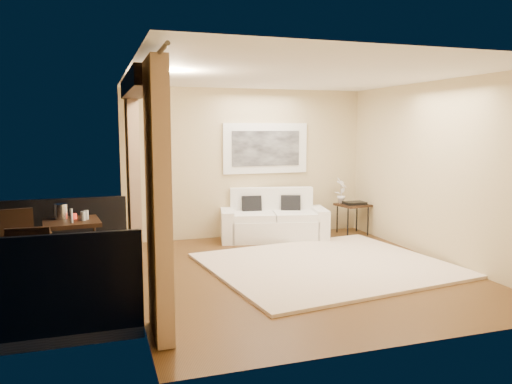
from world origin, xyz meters
TOP-DOWN VIEW (x-y plane):
  - floor at (0.00, 0.00)m, footprint 5.00×5.00m
  - room_shell at (-2.13, 0.00)m, footprint 5.00×6.40m
  - balcony at (-3.31, 0.00)m, footprint 1.81×2.60m
  - curtains at (-2.11, 0.00)m, footprint 0.16×4.80m
  - artwork at (0.35, 2.46)m, footprint 1.62×0.07m
  - rug at (0.48, 0.12)m, footprint 3.62×3.25m
  - sofa at (0.37, 2.09)m, footprint 2.01×1.18m
  - side_table at (1.93, 2.00)m, footprint 0.61×0.61m
  - tray at (1.95, 1.95)m, footprint 0.39×0.29m
  - orchid at (1.76, 2.15)m, footprint 0.31×0.29m
  - bistro_table at (-2.98, 0.51)m, footprint 0.76×0.76m
  - balcony_chair_far at (-3.63, 0.21)m, footprint 0.53×0.53m
  - balcony_chair_near at (-3.35, -0.90)m, footprint 0.44×0.44m
  - ice_bucket at (-3.11, 0.65)m, footprint 0.18×0.18m
  - candle at (-2.94, 0.60)m, footprint 0.06×0.06m
  - vase at (-2.97, 0.33)m, footprint 0.04×0.04m
  - glass_a at (-2.83, 0.45)m, footprint 0.06×0.06m
  - glass_b at (-2.80, 0.52)m, footprint 0.06×0.06m

SIDE VIEW (x-z plane):
  - floor at x=0.00m, z-range 0.00..0.00m
  - rug at x=0.48m, z-range 0.00..0.04m
  - balcony at x=-3.31m, z-range -0.41..0.76m
  - sofa at x=0.37m, z-range -0.13..0.77m
  - side_table at x=1.93m, z-range 0.23..0.80m
  - balcony_chair_near at x=-3.35m, z-range 0.08..1.07m
  - tray at x=1.95m, z-range 0.57..0.62m
  - balcony_chair_far at x=-3.63m, z-range 0.09..1.14m
  - bistro_table at x=-2.98m, z-range 0.33..1.14m
  - orchid at x=1.76m, z-range 0.57..1.06m
  - candle at x=-2.94m, z-range 0.81..0.88m
  - glass_a at x=-2.83m, z-range 0.81..0.93m
  - glass_b at x=-2.80m, z-range 0.81..0.93m
  - vase at x=-2.97m, z-range 0.81..0.99m
  - ice_bucket at x=-3.11m, z-range 0.81..1.01m
  - curtains at x=-2.11m, z-range 0.02..2.66m
  - artwork at x=0.35m, z-range 1.16..2.08m
  - room_shell at x=-2.13m, z-range 0.02..5.02m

